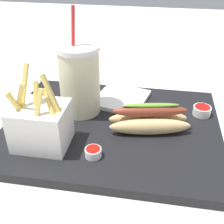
{
  "coord_description": "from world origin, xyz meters",
  "views": [
    {
      "loc": [
        -0.08,
        0.49,
        0.37
      ],
      "look_at": [
        0.0,
        0.0,
        0.05
      ],
      "focal_mm": 46.32,
      "sensor_mm": 36.0,
      "label": 1
    }
  ],
  "objects_px": {
    "napkin_stack": "(121,99)",
    "soda_cup": "(80,79)",
    "ketchup_cup_2": "(202,110)",
    "ketchup_cup_3": "(93,152)",
    "ketchup_cup_1": "(69,91)",
    "fries_basket": "(41,125)",
    "hot_dog_1": "(149,120)"
  },
  "relations": [
    {
      "from": "soda_cup",
      "to": "napkin_stack",
      "type": "height_order",
      "value": "soda_cup"
    },
    {
      "from": "ketchup_cup_2",
      "to": "napkin_stack",
      "type": "relative_size",
      "value": 0.33
    },
    {
      "from": "soda_cup",
      "to": "fries_basket",
      "type": "height_order",
      "value": "soda_cup"
    },
    {
      "from": "ketchup_cup_2",
      "to": "ketchup_cup_3",
      "type": "xyz_separation_m",
      "value": [
        0.21,
        0.18,
        -0.0
      ]
    },
    {
      "from": "soda_cup",
      "to": "napkin_stack",
      "type": "relative_size",
      "value": 1.93
    },
    {
      "from": "soda_cup",
      "to": "hot_dog_1",
      "type": "distance_m",
      "value": 0.17
    },
    {
      "from": "fries_basket",
      "to": "ketchup_cup_2",
      "type": "height_order",
      "value": "fries_basket"
    },
    {
      "from": "napkin_stack",
      "to": "ketchup_cup_1",
      "type": "bearing_deg",
      "value": -3.97
    },
    {
      "from": "ketchup_cup_1",
      "to": "fries_basket",
      "type": "bearing_deg",
      "value": 92.32
    },
    {
      "from": "soda_cup",
      "to": "ketchup_cup_1",
      "type": "height_order",
      "value": "soda_cup"
    },
    {
      "from": "ketchup_cup_2",
      "to": "ketchup_cup_3",
      "type": "distance_m",
      "value": 0.27
    },
    {
      "from": "fries_basket",
      "to": "napkin_stack",
      "type": "distance_m",
      "value": 0.23
    },
    {
      "from": "fries_basket",
      "to": "ketchup_cup_3",
      "type": "height_order",
      "value": "fries_basket"
    },
    {
      "from": "hot_dog_1",
      "to": "ketchup_cup_3",
      "type": "height_order",
      "value": "hot_dog_1"
    },
    {
      "from": "fries_basket",
      "to": "hot_dog_1",
      "type": "bearing_deg",
      "value": -158.02
    },
    {
      "from": "ketchup_cup_2",
      "to": "napkin_stack",
      "type": "distance_m",
      "value": 0.19
    },
    {
      "from": "hot_dog_1",
      "to": "napkin_stack",
      "type": "bearing_deg",
      "value": -56.51
    },
    {
      "from": "soda_cup",
      "to": "fries_basket",
      "type": "bearing_deg",
      "value": 72.31
    },
    {
      "from": "napkin_stack",
      "to": "fries_basket",
      "type": "bearing_deg",
      "value": 56.5
    },
    {
      "from": "fries_basket",
      "to": "ketchup_cup_2",
      "type": "relative_size",
      "value": 3.97
    },
    {
      "from": "fries_basket",
      "to": "ketchup_cup_1",
      "type": "bearing_deg",
      "value": -87.68
    },
    {
      "from": "hot_dog_1",
      "to": "napkin_stack",
      "type": "height_order",
      "value": "hot_dog_1"
    },
    {
      "from": "ketchup_cup_2",
      "to": "napkin_stack",
      "type": "xyz_separation_m",
      "value": [
        0.18,
        -0.03,
        -0.01
      ]
    },
    {
      "from": "hot_dog_1",
      "to": "ketchup_cup_2",
      "type": "xyz_separation_m",
      "value": [
        -0.11,
        -0.08,
        -0.01
      ]
    },
    {
      "from": "ketchup_cup_3",
      "to": "fries_basket",
      "type": "bearing_deg",
      "value": -11.03
    },
    {
      "from": "ketchup_cup_3",
      "to": "napkin_stack",
      "type": "height_order",
      "value": "ketchup_cup_3"
    },
    {
      "from": "ketchup_cup_2",
      "to": "hot_dog_1",
      "type": "bearing_deg",
      "value": 34.37
    },
    {
      "from": "hot_dog_1",
      "to": "ketchup_cup_2",
      "type": "bearing_deg",
      "value": -145.63
    },
    {
      "from": "ketchup_cup_1",
      "to": "ketchup_cup_2",
      "type": "distance_m",
      "value": 0.32
    },
    {
      "from": "ketchup_cup_1",
      "to": "hot_dog_1",
      "type": "bearing_deg",
      "value": 150.01
    },
    {
      "from": "ketchup_cup_2",
      "to": "soda_cup",
      "type": "bearing_deg",
      "value": 5.69
    },
    {
      "from": "napkin_stack",
      "to": "soda_cup",
      "type": "bearing_deg",
      "value": 35.15
    }
  ]
}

